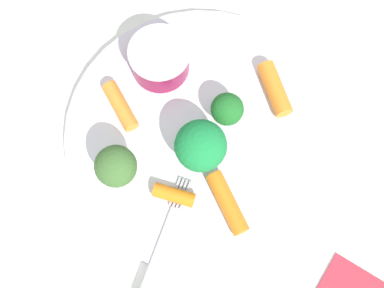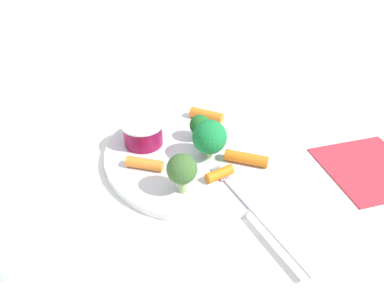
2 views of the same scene
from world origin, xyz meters
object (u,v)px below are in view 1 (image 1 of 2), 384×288
Objects in this scene: broccoli_floret_2 at (196,145)px; carrot_stick_3 at (174,195)px; plate at (203,134)px; carrot_stick_1 at (120,106)px; broccoli_floret_0 at (227,109)px; sauce_cup at (160,59)px; broccoli_floret_1 at (116,167)px; carrot_stick_2 at (227,203)px; fork at (150,273)px; carrot_stick_0 at (275,89)px.

broccoli_floret_2 is 0.05m from carrot_stick_3.
plate is at bearing -9.67° from broccoli_floret_2.
broccoli_floret_0 is at bearing -87.80° from carrot_stick_1.
sauce_cup is 0.12m from broccoli_floret_1.
carrot_stick_2 reaches higher than fork.
broccoli_floret_0 is at bearing -29.47° from broccoli_floret_2.
sauce_cup is 0.06m from carrot_stick_1.
fork is (-0.07, 0.06, -0.01)m from carrot_stick_2.
broccoli_floret_2 is at bearing 150.53° from broccoli_floret_0.
broccoli_floret_0 is 0.16m from fork.
broccoli_floret_2 is 0.31× the size of fork.
carrot_stick_3 is (-0.08, -0.06, -0.00)m from carrot_stick_1.
broccoli_floret_2 is (0.03, -0.07, 0.00)m from broccoli_floret_1.
carrot_stick_0 is at bearing -75.61° from carrot_stick_1.
sauce_cup is (0.06, 0.05, 0.02)m from plate.
carrot_stick_0 is at bearing -96.03° from sauce_cup.
carrot_stick_0 is at bearing -52.16° from broccoli_floret_1.
carrot_stick_1 is at bearing 147.56° from sauce_cup.
broccoli_floret_0 is 0.79× the size of carrot_stick_1.
carrot_stick_3 is (-0.13, -0.03, -0.01)m from sauce_cup.
plate is 5.28× the size of carrot_stick_1.
carrot_stick_1 is at bearing 38.73° from carrot_stick_3.
carrot_stick_3 is (-0.04, 0.01, -0.03)m from broccoli_floret_2.
carrot_stick_2 is at bearing -155.61° from plate.
broccoli_floret_0 is 0.11m from broccoli_floret_1.
carrot_stick_1 is 0.10m from carrot_stick_3.
fork is at bearing 167.25° from broccoli_floret_2.
broccoli_floret_1 is 1.07× the size of carrot_stick_1.
carrot_stick_0 reaches higher than carrot_stick_3.
carrot_stick_0 is at bearing -35.09° from carrot_stick_3.
broccoli_floret_2 is 0.98× the size of carrot_stick_2.
broccoli_floret_0 is (0.02, -0.02, 0.03)m from plate.
broccoli_floret_0 reaches higher than carrot_stick_2.
carrot_stick_3 is (-0.07, 0.02, 0.01)m from plate.
carrot_stick_2 reaches higher than plate.
sauce_cup is 1.55× the size of carrot_stick_3.
carrot_stick_1 is at bearing 64.05° from broccoli_floret_2.
sauce_cup reaches higher than carrot_stick_2.
carrot_stick_0 is (0.05, -0.06, 0.01)m from plate.
fork reaches higher than plate.
broccoli_floret_0 is 0.74× the size of carrot_stick_0.
broccoli_floret_2 reaches higher than fork.
carrot_stick_2 is at bearing -91.27° from carrot_stick_3.
carrot_stick_1 is (-0.00, 0.10, -0.02)m from broccoli_floret_0.
plate is 4.48× the size of sauce_cup.
broccoli_floret_1 is 0.06m from carrot_stick_3.
broccoli_floret_1 is at bearing 76.89° from carrot_stick_3.
broccoli_floret_0 is 0.69× the size of broccoli_floret_2.
broccoli_floret_0 is 0.05m from broccoli_floret_2.
broccoli_floret_1 is at bearing 113.35° from broccoli_floret_2.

